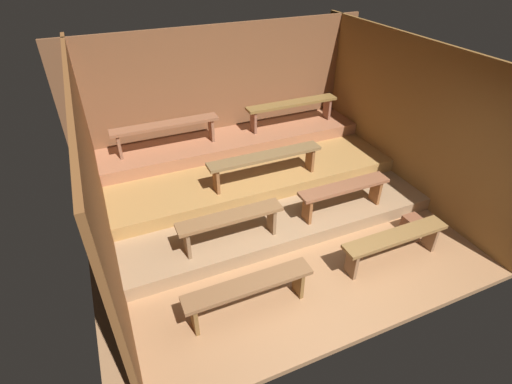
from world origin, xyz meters
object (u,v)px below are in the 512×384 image
object	(u,v)px
bench_lower_left	(230,221)
bench_lower_right	(344,191)
bench_upper_right	(292,106)
bench_floor_left	(249,289)
bench_upper_left	(166,128)
bench_floor_right	(395,240)
bench_middle_center	(265,159)
wooden_crate_floor	(412,224)

from	to	relation	value
bench_lower_left	bench_lower_right	distance (m)	1.88
bench_upper_right	bench_lower_right	bearing A→B (deg)	-97.63
bench_floor_left	bench_upper_left	world-z (taller)	bench_upper_left
bench_floor_right	bench_lower_left	world-z (taller)	bench_lower_left
bench_floor_right	bench_lower_right	xyz separation A→B (m)	(-0.17, 1.05, 0.22)
bench_floor_right	bench_upper_right	size ratio (longest dim) A/B	0.86
bench_lower_left	bench_floor_right	bearing A→B (deg)	-27.21
bench_lower_right	bench_upper_right	distance (m)	2.44
bench_lower_left	bench_middle_center	distance (m)	1.44
bench_middle_center	bench_upper_left	bearing A→B (deg)	133.86
bench_floor_left	bench_middle_center	xyz separation A→B (m)	(1.16, 2.06, 0.46)
bench_floor_right	bench_upper_right	xyz separation A→B (m)	(0.15, 3.43, 0.68)
bench_floor_left	bench_lower_left	distance (m)	1.09
bench_middle_center	bench_upper_right	xyz separation A→B (m)	(1.20, 1.37, 0.22)
bench_lower_left	bench_upper_left	bearing A→B (deg)	97.63
bench_upper_left	wooden_crate_floor	bearing A→B (deg)	-44.30
bench_floor_left	wooden_crate_floor	size ratio (longest dim) A/B	6.30
bench_floor_left	bench_lower_right	world-z (taller)	bench_lower_right
bench_upper_left	bench_middle_center	bearing A→B (deg)	-46.14
bench_floor_left	bench_middle_center	distance (m)	2.41
bench_upper_right	wooden_crate_floor	world-z (taller)	bench_upper_right
bench_middle_center	bench_lower_left	bearing A→B (deg)	-134.56
bench_upper_right	bench_floor_left	bearing A→B (deg)	-124.60
bench_lower_right	bench_upper_right	world-z (taller)	bench_upper_right
bench_lower_right	bench_middle_center	world-z (taller)	bench_middle_center
bench_floor_right	bench_lower_right	bearing A→B (deg)	98.99
bench_upper_left	wooden_crate_floor	size ratio (longest dim) A/B	7.35
bench_middle_center	wooden_crate_floor	world-z (taller)	bench_middle_center
bench_floor_right	bench_middle_center	xyz separation A→B (m)	(-1.05, 2.06, 0.46)
bench_upper_right	bench_upper_left	bearing A→B (deg)	180.00
bench_lower_right	bench_upper_left	distance (m)	3.27
bench_floor_right	bench_upper_right	distance (m)	3.50
bench_lower_left	bench_lower_right	size ratio (longest dim) A/B	1.00
bench_lower_left	bench_lower_right	bearing A→B (deg)	0.00
bench_floor_left	bench_floor_right	bearing A→B (deg)	0.00
bench_lower_right	bench_upper_left	world-z (taller)	bench_upper_left
bench_floor_left	bench_floor_right	size ratio (longest dim) A/B	1.00
bench_upper_left	wooden_crate_floor	xyz separation A→B (m)	(3.10, -3.03, -0.94)
bench_floor_left	bench_floor_right	world-z (taller)	same
bench_lower_left	bench_upper_right	bearing A→B (deg)	47.21
bench_floor_left	bench_upper_right	world-z (taller)	bench_upper_right
bench_floor_left	bench_floor_right	distance (m)	2.21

